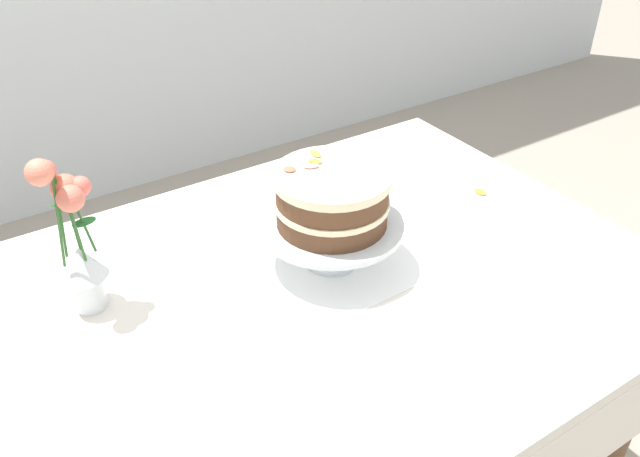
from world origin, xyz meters
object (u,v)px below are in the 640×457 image
(dining_table, at_px, (316,326))
(flower_vase, at_px, (75,242))
(layer_cake, at_px, (332,198))
(cake_stand, at_px, (332,229))

(dining_table, distance_m, flower_vase, 0.49)
(layer_cake, bearing_deg, dining_table, -141.68)
(flower_vase, bearing_deg, cake_stand, -16.50)
(cake_stand, bearing_deg, flower_vase, 163.50)
(layer_cake, bearing_deg, cake_stand, -68.77)
(cake_stand, distance_m, flower_vase, 0.48)
(dining_table, xyz_separation_m, cake_stand, (0.08, 0.06, 0.17))
(cake_stand, relative_size, layer_cake, 1.26)
(flower_vase, bearing_deg, dining_table, -27.68)
(dining_table, height_order, flower_vase, flower_vase)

